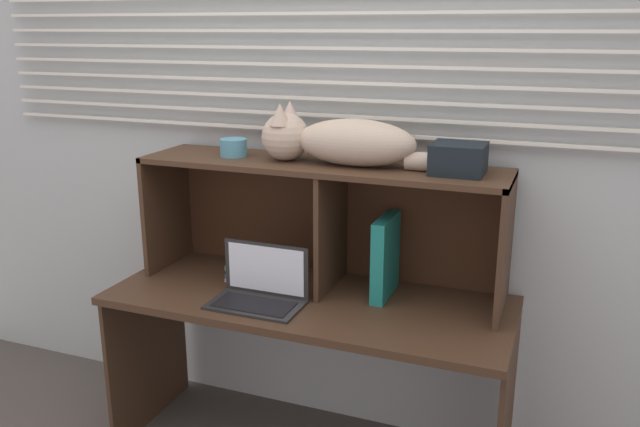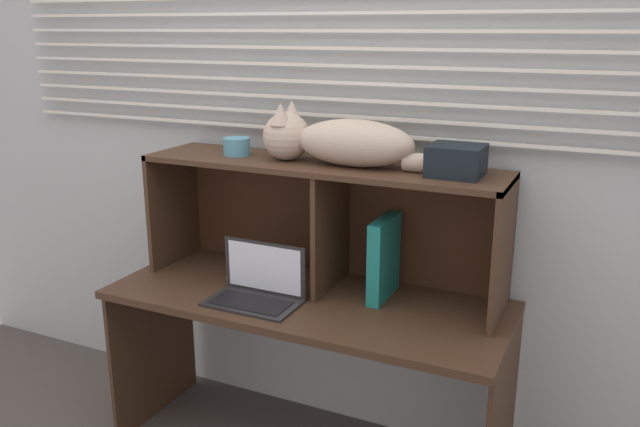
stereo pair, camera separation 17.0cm
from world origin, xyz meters
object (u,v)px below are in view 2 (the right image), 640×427
cat (337,141)px  laptop (257,289)px  binder_upright (384,258)px  small_basket (237,146)px  book_stack (260,267)px  storage_box (456,161)px

cat → laptop: size_ratio=2.34×
laptop → binder_upright: size_ratio=1.10×
small_basket → cat: bearing=0.0°
cat → laptop: cat is taller
cat → binder_upright: bearing=0.0°
book_stack → storage_box: storage_box is taller
binder_upright → storage_box: size_ratio=1.70×
small_basket → storage_box: storage_box is taller
laptop → small_basket: (-0.22, 0.24, 0.49)m
cat → book_stack: 0.66m
cat → storage_box: bearing=0.0°
laptop → storage_box: bearing=19.6°
cat → storage_box: (0.45, 0.00, -0.04)m
cat → book_stack: (-0.35, 0.00, -0.56)m
storage_box → binder_upright: bearing=180.0°
cat → storage_box: cat is taller
binder_upright → book_stack: size_ratio=1.40×
binder_upright → laptop: bearing=-150.3°
laptop → book_stack: laptop is taller
laptop → binder_upright: (0.42, 0.24, 0.11)m
cat → storage_box: 0.45m
binder_upright → storage_box: storage_box is taller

